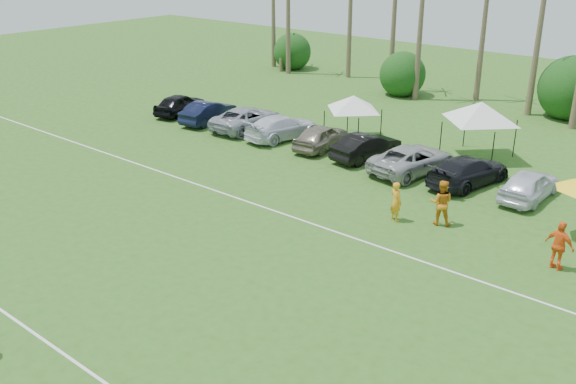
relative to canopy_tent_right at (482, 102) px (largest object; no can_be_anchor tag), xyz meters
The scene contains 18 objects.
field_lines 19.61m from the canopy_tent_right, 104.61° to the right, with size 80.00×12.10×0.01m.
bush_tree_0 26.89m from the canopy_tent_right, 152.81° to the left, with size 4.00×4.00×4.00m.
bush_tree_1 16.46m from the canopy_tent_right, 131.57° to the left, with size 4.00×4.00×4.00m.
bush_tree_2 12.40m from the canopy_tent_right, 84.79° to the left, with size 4.00×4.00×4.00m.
sideline_player_a 10.42m from the canopy_tent_right, 84.92° to the right, with size 0.65×0.42×1.77m, color orange.
sideline_player_b 9.84m from the canopy_tent_right, 74.45° to the right, with size 0.97×0.76×2.00m, color orange.
sideline_player_c 12.90m from the canopy_tent_right, 52.29° to the right, with size 1.12×0.47×1.91m, color orange.
canopy_tent_left 7.49m from the canopy_tent_right, 168.83° to the right, with size 3.84×3.84×3.11m.
canopy_tent_right is the anchor object (origin of this frame).
parked_car_0 20.25m from the canopy_tent_right, 167.36° to the right, with size 1.70×4.22×1.44m, color black.
parked_car_1 17.40m from the canopy_tent_right, 164.61° to the right, with size 1.52×4.36×1.44m, color black.
parked_car_2 14.43m from the canopy_tent_right, 163.18° to the right, with size 2.39×5.17×1.44m, color #A1A3AE.
parked_car_3 11.65m from the canopy_tent_right, 158.60° to the right, with size 2.01×4.95×1.44m, color silver.
parked_car_4 9.03m from the canopy_tent_right, 151.05° to the right, with size 1.70×4.22×1.44m, color gray.
parked_car_5 6.62m from the canopy_tent_right, 138.38° to the right, with size 1.52×4.36×1.44m, color black.
parked_car_6 5.23m from the canopy_tent_right, 110.15° to the right, with size 2.39×5.17×1.44m, color #A4A4A5.
parked_car_7 4.99m from the canopy_tent_right, 70.95° to the right, with size 2.01×4.95×1.44m, color black.
parked_car_8 6.48m from the canopy_tent_right, 42.45° to the right, with size 1.70×4.22×1.44m, color silver.
Camera 1 is at (18.51, -5.87, 11.62)m, focal length 40.00 mm.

